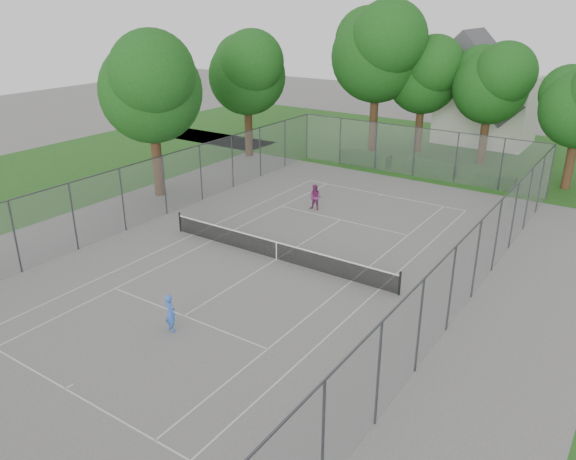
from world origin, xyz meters
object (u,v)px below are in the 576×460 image
Objects in this scene: tennis_net at (276,250)px; girl_player at (170,313)px; woman_player at (315,197)px; house at (488,99)px.

girl_player is at bearing -87.42° from tennis_net.
girl_player is 14.66m from woman_player.
house is at bearing -75.74° from girl_player.
woman_player is (-3.19, -23.30, -3.04)m from house.
woman_player is (-2.44, 14.45, 0.02)m from girl_player.
house reaches higher than woman_player.
tennis_net is at bearing -77.90° from woman_player.
girl_player is at bearing -85.00° from woman_player.
girl_player reaches higher than tennis_net.
tennis_net is 8.26× the size of woman_player.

